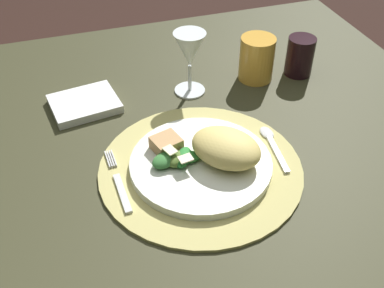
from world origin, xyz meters
name	(u,v)px	position (x,y,z in m)	size (l,w,h in m)	color
dining_table	(153,189)	(0.00, 0.00, 0.56)	(1.31, 0.98, 0.70)	#363520
placemat	(201,168)	(0.07, -0.12, 0.71)	(0.37, 0.37, 0.01)	tan
dinner_plate	(201,164)	(0.07, -0.12, 0.72)	(0.26, 0.26, 0.02)	silver
pasta_serving	(226,148)	(0.11, -0.12, 0.75)	(0.13, 0.10, 0.05)	#D7BE6A
salad_greens	(177,158)	(0.03, -0.11, 0.73)	(0.10, 0.06, 0.03)	#3E6115
bread_piece	(166,144)	(0.02, -0.07, 0.74)	(0.04, 0.05, 0.02)	tan
fork	(119,183)	(-0.08, -0.11, 0.71)	(0.02, 0.16, 0.00)	silver
spoon	(271,141)	(0.22, -0.09, 0.71)	(0.03, 0.13, 0.01)	silver
napkin	(85,104)	(-0.10, 0.14, 0.71)	(0.14, 0.11, 0.02)	white
wine_glass	(190,52)	(0.13, 0.13, 0.80)	(0.07, 0.07, 0.14)	silver
amber_tumbler	(257,59)	(0.29, 0.14, 0.75)	(0.08, 0.08, 0.10)	gold
dark_tumbler	(300,56)	(0.39, 0.13, 0.75)	(0.06, 0.06, 0.09)	black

